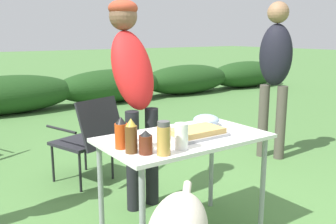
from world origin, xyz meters
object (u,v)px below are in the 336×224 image
Objects in this scene: standing_person_in_red_jacket at (275,65)px; paper_cup_stack at (181,136)px; plate_stack at (145,140)px; folding_table at (184,147)px; camp_chair_green_behind_table at (89,136)px; standing_person_in_gray_fleece at (133,77)px; food_tray at (196,133)px; beer_bottle at (131,137)px; hot_sauce_bottle at (121,133)px; bbq_sauce_bottle at (146,143)px; mixing_bowl at (206,120)px; spice_jar at (164,139)px.

paper_cup_stack is at bearing -91.62° from standing_person_in_red_jacket.
plate_stack is 0.15× the size of standing_person_in_red_jacket.
camp_chair_green_behind_table is at bearing 95.55° from folding_table.
folding_table is 0.66× the size of standing_person_in_gray_fleece.
standing_person_in_gray_fleece is at bearing 93.10° from food_tray.
camp_chair_green_behind_table is at bearing 76.67° from beer_bottle.
camp_chair_green_behind_table is at bearing 75.29° from hot_sauce_bottle.
folding_table is at bearing 13.18° from beer_bottle.
camp_chair_green_behind_table is at bearing -131.36° from standing_person_in_red_jacket.
hot_sauce_bottle is (-0.47, 0.00, 0.17)m from folding_table.
paper_cup_stack is 0.09× the size of standing_person_in_red_jacket.
bbq_sauce_bottle is at bearing -120.54° from plate_stack.
hot_sauce_bottle is at bearing -127.60° from standing_person_in_gray_fleece.
paper_cup_stack is (-0.24, -0.16, 0.05)m from food_tray.
standing_person_in_red_jacket is 2.10× the size of camp_chair_green_behind_table.
paper_cup_stack is 0.09× the size of standing_person_in_gray_fleece.
mixing_bowl is 1.75m from standing_person_in_red_jacket.
food_tray is 0.82m from standing_person_in_gray_fleece.
mixing_bowl is 0.81m from beer_bottle.
spice_jar is (-0.04, -0.26, 0.08)m from plate_stack.
beer_bottle is (0.01, -0.11, 0.00)m from hot_sauce_bottle.
mixing_bowl is (0.25, 0.19, 0.02)m from food_tray.
paper_cup_stack is 0.15m from spice_jar.
standing_person_in_red_jacket reaches higher than bbq_sauce_bottle.
bbq_sauce_bottle is at bearing 168.89° from paper_cup_stack.
food_tray is at bearing -10.99° from plate_stack.
hot_sauce_bottle reaches higher than paper_cup_stack.
paper_cup_stack is at bearing -105.52° from standing_person_in_gray_fleece.
standing_person_in_red_jacket is (2.30, 1.00, 0.26)m from bbq_sauce_bottle.
standing_person_in_red_jacket is (1.83, 0.88, 0.30)m from food_tray.
bbq_sauce_bottle is at bearing -47.95° from beer_bottle.
standing_person_in_red_jacket is at bearing 21.65° from beer_bottle.
bbq_sauce_bottle is 0.11m from spice_jar.
bbq_sauce_bottle is at bearing -165.74° from food_tray.
bbq_sauce_bottle is 2.52m from standing_person_in_red_jacket.
standing_person_in_red_jacket is (2.22, 1.07, 0.23)m from spice_jar.
standing_person_in_red_jacket reaches higher than standing_person_in_gray_fleece.
plate_stack is 0.26m from paper_cup_stack.
plate_stack is 0.82m from standing_person_in_gray_fleece.
food_tray is 0.48m from bbq_sauce_bottle.
bbq_sauce_bottle is 0.09m from beer_bottle.
spice_jar is 1.04m from standing_person_in_gray_fleece.
spice_jar is at bearing -60.85° from hot_sauce_bottle.
bbq_sauce_bottle is (-0.40, -0.17, 0.14)m from folding_table.
beer_bottle is at bearing 132.05° from bbq_sauce_bottle.
folding_table is 0.50m from beer_bottle.
standing_person_in_red_jacket reaches higher than mixing_bowl.
spice_jar is 0.19m from beer_bottle.
hot_sauce_bottle is at bearing 93.97° from beer_bottle.
beer_bottle reaches higher than mixing_bowl.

